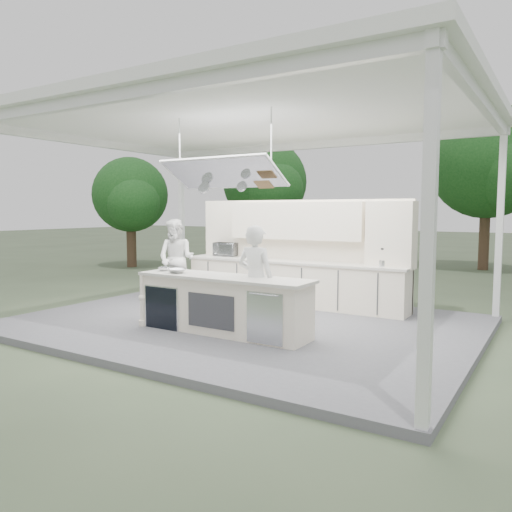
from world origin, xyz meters
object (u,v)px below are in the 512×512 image
Objects in this scene: demo_island at (222,304)px; back_counter at (292,282)px; head_chef at (256,280)px; sous_chef at (176,259)px.

back_counter is at bearing 93.63° from demo_island.
demo_island is 0.70m from head_chef.
demo_island is 0.61× the size of back_counter.
sous_chef is at bearing 143.30° from demo_island.
sous_chef is at bearing -163.75° from back_counter.
back_counter is 2.84× the size of head_chef.
back_counter is at bearing -75.24° from head_chef.
head_chef is 3.77m from sous_chef.
head_chef is at bearing 22.13° from demo_island.
head_chef is (0.70, -2.60, 0.42)m from back_counter.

